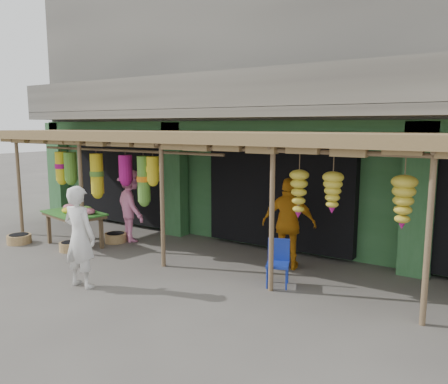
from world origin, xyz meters
The scene contains 11 objects.
ground centered at (0.00, 0.00, 0.00)m, with size 80.00×80.00×0.00m, color #514C47.
building centered at (0.00, 4.87, 3.37)m, with size 16.40×6.80×7.00m.
awning centered at (-0.13, 0.80, 2.58)m, with size 14.00×2.70×2.79m.
flower_table centered at (-4.33, -0.15, 0.79)m, with size 1.78×1.26×0.98m.
blue_chair centered at (0.97, 0.14, 0.47)m, with size 0.52×0.53×0.85m.
basket_left centered at (-3.77, 0.60, 0.11)m, with size 0.54×0.54×0.23m, color olive.
basket_mid centered at (-5.70, -0.80, 0.11)m, with size 0.58×0.58×0.22m, color #9E6A47.
basket_right centered at (-4.09, -0.54, 0.10)m, with size 0.46×0.46×0.21m, color #A8914E.
person_front centered at (-2.00, -1.90, 0.93)m, with size 0.68×0.45×1.86m, color silver.
person_vendor centered at (0.74, 1.09, 0.94)m, with size 1.10×0.46×1.88m, color #C27312.
person_shopper centered at (-3.50, 0.90, 0.92)m, with size 1.18×0.68×1.83m, color pink.
Camera 1 is at (4.34, -6.90, 2.92)m, focal length 35.00 mm.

